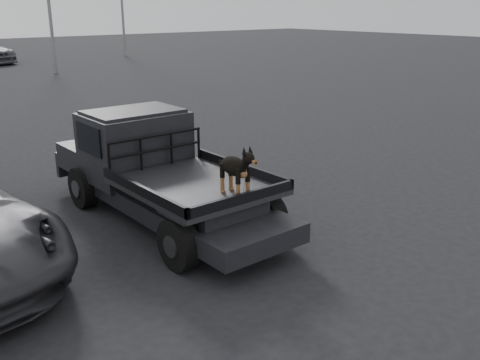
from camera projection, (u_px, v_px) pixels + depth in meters
ground at (246, 235)px, 8.73m from camera, size 120.00×120.00×0.00m
flatbed_ute at (165, 195)px, 9.21m from camera, size 2.00×5.40×0.92m
ute_cab at (134, 134)px, 9.63m from camera, size 1.72×1.30×0.88m
headache_rack at (157, 151)px, 9.13m from camera, size 1.80×0.08×0.55m
dog at (235, 170)px, 7.74m from camera, size 0.32×0.60×0.74m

